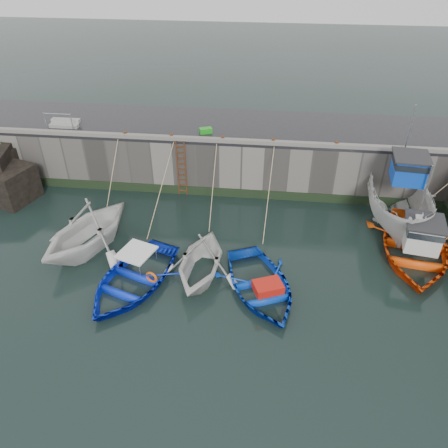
# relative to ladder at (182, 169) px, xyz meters

# --- Properties ---
(ground) EXTENTS (120.00, 120.00, 0.00)m
(ground) POSITION_rel_ladder_xyz_m (2.00, -9.91, -1.59)
(ground) COLOR black
(ground) RESTS_ON ground
(quay_back) EXTENTS (30.00, 5.00, 3.00)m
(quay_back) POSITION_rel_ladder_xyz_m (2.00, 2.59, -0.09)
(quay_back) COLOR slate
(quay_back) RESTS_ON ground
(road_back) EXTENTS (30.00, 5.00, 0.16)m
(road_back) POSITION_rel_ladder_xyz_m (2.00, 2.59, 1.49)
(road_back) COLOR black
(road_back) RESTS_ON quay_back
(kerb_back) EXTENTS (30.00, 0.30, 0.20)m
(kerb_back) POSITION_rel_ladder_xyz_m (2.00, 0.24, 1.67)
(kerb_back) COLOR slate
(kerb_back) RESTS_ON road_back
(algae_back) EXTENTS (30.00, 0.08, 0.50)m
(algae_back) POSITION_rel_ladder_xyz_m (2.00, 0.05, -1.34)
(algae_back) COLOR black
(algae_back) RESTS_ON ground
(ladder) EXTENTS (0.51, 0.08, 3.20)m
(ladder) POSITION_rel_ladder_xyz_m (0.00, 0.00, 0.00)
(ladder) COLOR #3F1E0F
(ladder) RESTS_ON ground
(boat_near_white) EXTENTS (6.17, 6.55, 2.74)m
(boat_near_white) POSITION_rel_ladder_xyz_m (-3.41, -5.25, -1.59)
(boat_near_white) COLOR silver
(boat_near_white) RESTS_ON ground
(boat_near_white_rope) EXTENTS (0.04, 3.85, 3.10)m
(boat_near_white_rope) POSITION_rel_ladder_xyz_m (-3.41, -1.33, -1.59)
(boat_near_white_rope) COLOR tan
(boat_near_white_rope) RESTS_ON ground
(boat_near_blue) EXTENTS (5.22, 6.15, 1.08)m
(boat_near_blue) POSITION_rel_ladder_xyz_m (-0.72, -7.46, -1.59)
(boat_near_blue) COLOR #0D2CD1
(boat_near_blue) RESTS_ON ground
(boat_near_blue_rope) EXTENTS (0.04, 5.67, 3.10)m
(boat_near_blue_rope) POSITION_rel_ladder_xyz_m (-0.72, -2.44, -1.59)
(boat_near_blue_rope) COLOR tan
(boat_near_blue_rope) RESTS_ON ground
(boat_near_blacktrim) EXTENTS (4.03, 4.55, 2.22)m
(boat_near_blacktrim) POSITION_rel_ladder_xyz_m (2.05, -6.56, -1.59)
(boat_near_blacktrim) COLOR silver
(boat_near_blacktrim) RESTS_ON ground
(boat_near_blacktrim_rope) EXTENTS (0.04, 4.89, 3.10)m
(boat_near_blacktrim_rope) POSITION_rel_ladder_xyz_m (2.05, -1.99, -1.59)
(boat_near_blacktrim_rope) COLOR tan
(boat_near_blacktrim_rope) RESTS_ON ground
(boat_near_navy) EXTENTS (5.11, 5.87, 1.01)m
(boat_near_navy) POSITION_rel_ladder_xyz_m (4.62, -7.21, -1.59)
(boat_near_navy) COLOR blue
(boat_near_navy) RESTS_ON ground
(boat_near_navy_rope) EXTENTS (0.04, 5.46, 3.10)m
(boat_near_navy_rope) POSITION_rel_ladder_xyz_m (4.62, -2.31, -1.59)
(boat_near_navy_rope) COLOR tan
(boat_near_navy_rope) RESTS_ON ground
(boat_far_white) EXTENTS (3.58, 7.84, 5.94)m
(boat_far_white) POSITION_rel_ladder_xyz_m (11.14, -1.23, -0.36)
(boat_far_white) COLOR silver
(boat_far_white) RESTS_ON ground
(boat_far_orange) EXTENTS (5.33, 6.80, 4.28)m
(boat_far_orange) POSITION_rel_ladder_xyz_m (11.49, -4.08, -1.18)
(boat_far_orange) COLOR #FF520D
(boat_far_orange) RESTS_ON ground
(fish_crate) EXTENTS (0.75, 0.59, 0.27)m
(fish_crate) POSITION_rel_ladder_xyz_m (1.17, 1.31, 1.70)
(fish_crate) COLOR #1D9B1C
(fish_crate) RESTS_ON road_back
(railing) EXTENTS (1.60, 1.05, 1.00)m
(railing) POSITION_rel_ladder_xyz_m (-6.75, 1.33, 1.77)
(railing) COLOR #A5A8AD
(railing) RESTS_ON road_back
(bollard_a) EXTENTS (0.18, 0.18, 0.28)m
(bollard_a) POSITION_rel_ladder_xyz_m (-3.00, 0.34, 1.71)
(bollard_a) COLOR #3F1E0F
(bollard_a) RESTS_ON road_back
(bollard_b) EXTENTS (0.18, 0.18, 0.28)m
(bollard_b) POSITION_rel_ladder_xyz_m (-0.50, 0.34, 1.71)
(bollard_b) COLOR #3F1E0F
(bollard_b) RESTS_ON road_back
(bollard_c) EXTENTS (0.18, 0.18, 0.28)m
(bollard_c) POSITION_rel_ladder_xyz_m (2.20, 0.34, 1.71)
(bollard_c) COLOR #3F1E0F
(bollard_c) RESTS_ON road_back
(bollard_d) EXTENTS (0.18, 0.18, 0.28)m
(bollard_d) POSITION_rel_ladder_xyz_m (4.80, 0.34, 1.71)
(bollard_d) COLOR #3F1E0F
(bollard_d) RESTS_ON road_back
(bollard_e) EXTENTS (0.18, 0.18, 0.28)m
(bollard_e) POSITION_rel_ladder_xyz_m (8.00, 0.34, 1.71)
(bollard_e) COLOR #3F1E0F
(bollard_e) RESTS_ON road_back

